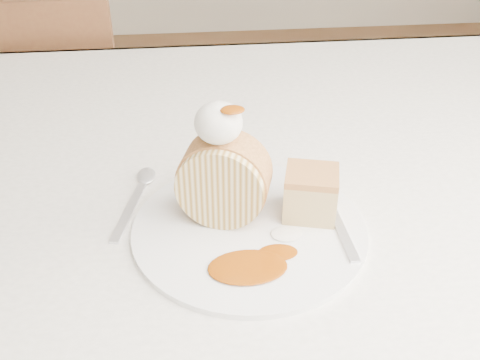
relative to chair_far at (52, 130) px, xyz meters
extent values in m
cube|color=white|center=(0.44, -0.60, 0.25)|extent=(1.40, 0.90, 0.04)
cube|color=white|center=(0.44, -0.15, 0.13)|extent=(1.40, 0.01, 0.28)
cylinder|color=brown|center=(1.06, -0.23, -0.13)|extent=(0.06, 0.06, 0.71)
cube|color=brown|center=(0.00, 0.08, -0.07)|extent=(0.41, 0.41, 0.04)
cube|color=brown|center=(0.00, -0.10, 0.15)|extent=(0.40, 0.05, 0.42)
cylinder|color=brown|center=(0.16, 0.26, -0.29)|extent=(0.03, 0.03, 0.39)
cylinder|color=brown|center=(-0.18, 0.25, -0.29)|extent=(0.03, 0.03, 0.39)
cylinder|color=brown|center=(0.17, -0.08, -0.29)|extent=(0.03, 0.03, 0.39)
cylinder|color=brown|center=(-0.17, -0.10, -0.29)|extent=(0.03, 0.03, 0.39)
cylinder|color=white|center=(0.42, -0.79, 0.27)|extent=(0.34, 0.34, 0.01)
cylinder|color=beige|center=(0.40, -0.77, 0.33)|extent=(0.11, 0.08, 0.10)
cube|color=tan|center=(0.50, -0.77, 0.30)|extent=(0.07, 0.07, 0.05)
ellipsoid|color=white|center=(0.39, -0.77, 0.40)|extent=(0.05, 0.05, 0.05)
ellipsoid|color=#8A3B05|center=(0.41, -0.78, 0.43)|extent=(0.03, 0.02, 0.01)
cube|color=silver|center=(0.53, -0.81, 0.28)|extent=(0.03, 0.16, 0.00)
cube|color=silver|center=(0.28, -0.74, 0.27)|extent=(0.06, 0.15, 0.00)
camera|label=1|loc=(0.36, -1.28, 0.67)|focal=40.00mm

